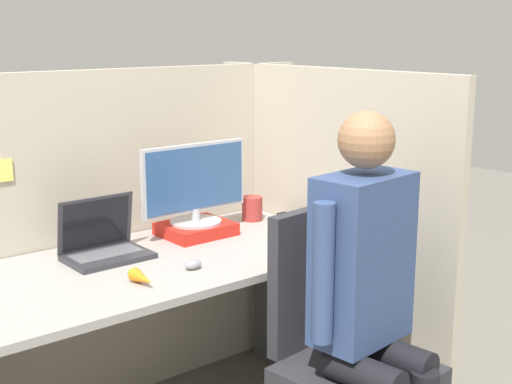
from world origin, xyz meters
The scene contains 12 objects.
cubicle_panel_back centered at (0.00, 0.79, 0.72)m, with size 2.16×0.05×1.44m.
cubicle_panel_right centered at (0.85, 0.31, 0.72)m, with size 0.04×1.42×1.44m.
desk centered at (0.00, 0.38, 0.57)m, with size 1.66×0.77×0.74m.
paper_box centered at (0.34, 0.56, 0.77)m, with size 0.28×0.25×0.05m.
monitor centered at (0.34, 0.57, 0.96)m, with size 0.51×0.22×0.34m.
laptop centered at (-0.11, 0.53, 0.79)m, with size 0.31×0.22×0.23m.
mouse centered at (0.08, 0.20, 0.76)m, with size 0.07×0.05×0.04m.
stapler centered at (0.76, 0.42, 0.76)m, with size 0.05×0.15×0.04m.
carrot_toy centered at (-0.16, 0.17, 0.77)m, with size 0.05×0.14×0.05m.
office_chair centered at (0.40, -0.24, 0.50)m, with size 0.53×0.57×0.98m.
person centered at (0.38, -0.38, 0.78)m, with size 0.48×0.41×1.35m.
coffee_mug centered at (0.68, 0.60, 0.80)m, with size 0.09×0.09×0.11m.
Camera 1 is at (-1.32, -1.85, 1.60)m, focal length 50.00 mm.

